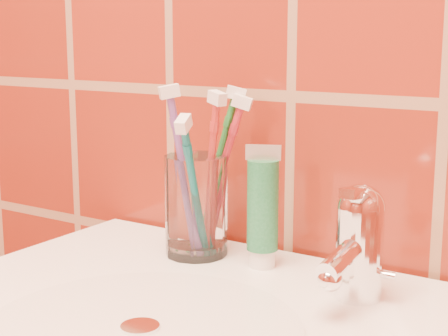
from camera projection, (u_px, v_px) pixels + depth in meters
The scene contains 8 objects.
glass_tumbler at pixel (196, 206), 0.83m from camera, with size 0.08×0.08×0.12m, color white.
toothpaste_tube at pixel (263, 211), 0.78m from camera, with size 0.04×0.04×0.14m.
faucet at pixel (358, 239), 0.69m from camera, with size 0.05×0.11×0.12m.
toothbrush_0 at pixel (220, 177), 0.83m from camera, with size 0.07×0.04×0.20m, color #B32638, non-canonical shape.
toothbrush_1 at pixel (194, 191), 0.79m from camera, with size 0.04×0.09×0.18m, color #0C6167, non-canonical shape.
toothbrush_2 at pixel (184, 174), 0.81m from camera, with size 0.05×0.05×0.22m, color #6D4390, non-canonical shape.
toothbrush_3 at pixel (210, 176), 0.82m from camera, with size 0.05×0.04×0.21m, color #B12826, non-canonical shape.
toothbrush_4 at pixel (216, 172), 0.83m from camera, with size 0.06×0.05×0.21m, color #1F7630, non-canonical shape.
Camera 1 is at (0.38, 0.46, 1.12)m, focal length 55.00 mm.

